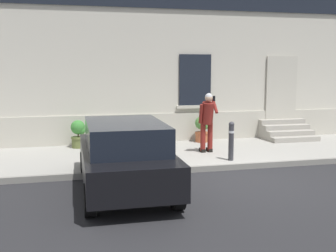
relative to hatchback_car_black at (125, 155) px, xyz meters
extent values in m
plane|color=#232326|center=(2.71, 0.25, -0.79)|extent=(80.00, 80.00, 0.00)
cube|color=#99968E|center=(2.71, 3.05, -0.71)|extent=(24.00, 3.60, 0.15)
cube|color=gray|center=(2.71, 1.19, -0.71)|extent=(24.00, 0.12, 0.15)
cube|color=beige|center=(2.71, 5.55, 2.96)|extent=(24.00, 1.40, 7.50)
cube|color=#BCB7A8|center=(2.71, 4.83, -0.24)|extent=(24.00, 0.08, 1.10)
cube|color=black|center=(6.26, 4.82, 1.05)|extent=(1.00, 0.08, 2.10)
cube|color=#BCB7A8|center=(6.26, 4.80, 1.10)|extent=(1.16, 0.06, 2.24)
cube|color=black|center=(3.06, 4.82, 1.41)|extent=(1.10, 0.06, 1.70)
cube|color=#BCB7A8|center=(3.06, 4.79, 0.51)|extent=(1.30, 0.12, 0.10)
cube|color=#9E998E|center=(6.26, 3.73, -0.56)|extent=(1.70, 0.32, 0.16)
cube|color=#9E998E|center=(6.26, 4.05, -0.48)|extent=(1.70, 0.32, 0.32)
cube|color=#9E998E|center=(6.26, 4.37, -0.40)|extent=(1.70, 0.32, 0.48)
cube|color=#9E998E|center=(6.26, 4.69, -0.32)|extent=(1.70, 0.32, 0.64)
cube|color=black|center=(0.00, 0.02, -0.17)|extent=(1.79, 4.02, 0.64)
cube|color=black|center=(0.00, -0.13, 0.43)|extent=(1.56, 2.42, 0.56)
cube|color=black|center=(0.02, 2.04, -0.39)|extent=(1.66, 0.12, 0.20)
cube|color=yellow|center=(0.02, 2.04, -0.21)|extent=(0.52, 0.03, 0.12)
cube|color=#B21414|center=(-0.73, 2.04, 0.05)|extent=(0.16, 0.04, 0.18)
cube|color=#B21414|center=(0.77, 2.02, 0.05)|extent=(0.16, 0.04, 0.18)
cube|color=black|center=(0.02, 1.77, 0.33)|extent=(1.49, 0.07, 0.60)
cylinder|color=black|center=(-0.81, -1.37, -0.49)|extent=(0.21, 0.60, 0.60)
cylinder|color=black|center=(0.78, -1.39, -0.49)|extent=(0.21, 0.60, 0.60)
cylinder|color=black|center=(-0.78, 1.43, -0.49)|extent=(0.21, 0.60, 0.60)
cylinder|color=black|center=(0.81, 1.41, -0.49)|extent=(0.21, 0.60, 0.60)
cylinder|color=#333338|center=(3.06, 1.60, -0.16)|extent=(0.14, 0.14, 0.95)
sphere|color=#333338|center=(3.06, 1.60, 0.33)|extent=(0.15, 0.15, 0.15)
cylinder|color=silver|center=(3.06, 1.60, 0.13)|extent=(0.15, 0.15, 0.06)
cylinder|color=#333338|center=(-0.64, 1.60, -0.16)|extent=(0.14, 0.14, 0.95)
sphere|color=#333338|center=(-0.64, 1.60, 0.33)|extent=(0.15, 0.15, 0.15)
cylinder|color=silver|center=(-0.64, 1.60, 0.13)|extent=(0.15, 0.15, 0.06)
cylinder|color=maroon|center=(2.67, 2.80, -0.19)|extent=(0.15, 0.15, 0.82)
cube|color=black|center=(2.67, 2.86, -0.59)|extent=(0.12, 0.28, 0.10)
cylinder|color=maroon|center=(2.89, 2.80, -0.19)|extent=(0.15, 0.15, 0.82)
cube|color=black|center=(2.89, 2.86, -0.59)|extent=(0.12, 0.28, 0.10)
cylinder|color=maroon|center=(2.78, 2.73, 0.53)|extent=(0.34, 0.46, 0.67)
sphere|color=tan|center=(2.78, 2.65, 0.97)|extent=(0.22, 0.22, 0.22)
sphere|color=silver|center=(2.78, 2.65, 1.00)|extent=(0.21, 0.21, 0.21)
cylinder|color=maroon|center=(2.56, 2.69, 0.51)|extent=(0.09, 0.20, 0.57)
cylinder|color=maroon|center=(2.98, 2.69, 0.73)|extent=(0.09, 0.41, 0.42)
cube|color=black|center=(2.93, 2.63, 0.95)|extent=(0.07, 0.02, 0.15)
cylinder|color=#606B38|center=(-0.85, 4.38, -0.47)|extent=(0.40, 0.40, 0.34)
cylinder|color=#606B38|center=(-0.85, 4.38, -0.33)|extent=(0.44, 0.44, 0.05)
cylinder|color=#47331E|center=(-0.85, 4.38, -0.18)|extent=(0.04, 0.04, 0.24)
sphere|color=#387F33|center=(-0.85, 4.38, 0.00)|extent=(0.44, 0.44, 0.44)
sphere|color=#387F33|center=(-0.75, 4.33, -0.10)|extent=(0.24, 0.24, 0.24)
cylinder|color=#2D2D30|center=(1.16, 4.46, -0.47)|extent=(0.40, 0.40, 0.34)
cylinder|color=#2D2D30|center=(1.16, 4.46, -0.33)|extent=(0.44, 0.44, 0.05)
cylinder|color=#47331E|center=(1.16, 4.46, -0.18)|extent=(0.04, 0.04, 0.24)
sphere|color=#286B2D|center=(1.16, 4.46, 0.00)|extent=(0.44, 0.44, 0.44)
sphere|color=#286B2D|center=(1.26, 4.41, -0.10)|extent=(0.24, 0.24, 0.24)
cylinder|color=#B25B38|center=(3.17, 4.41, -0.47)|extent=(0.40, 0.40, 0.34)
cylinder|color=#B25B38|center=(3.17, 4.41, -0.33)|extent=(0.44, 0.44, 0.05)
cylinder|color=#47331E|center=(3.17, 4.41, -0.18)|extent=(0.04, 0.04, 0.24)
sphere|color=#4C843D|center=(3.17, 4.41, 0.00)|extent=(0.44, 0.44, 0.44)
sphere|color=#4C843D|center=(3.27, 4.36, -0.10)|extent=(0.24, 0.24, 0.24)
camera|label=1|loc=(-1.13, -8.49, 1.82)|focal=44.12mm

